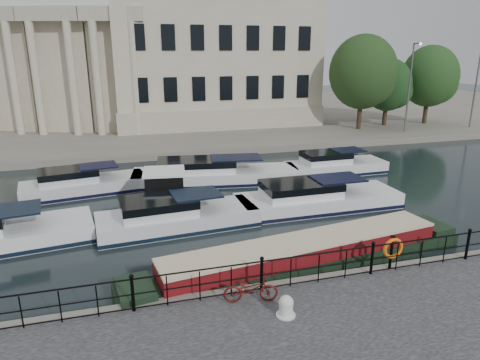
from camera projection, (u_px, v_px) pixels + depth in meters
name	position (u px, v px, depth m)	size (l,w,h in m)	color
ground_plane	(242.00, 273.00, 16.00)	(160.00, 160.00, 0.00)	black
far_bank	(152.00, 116.00, 51.79)	(120.00, 42.00, 0.55)	#6B665B
railing	(262.00, 273.00, 13.58)	(24.14, 0.14, 1.22)	black
civic_building	(142.00, 59.00, 45.61)	(53.55, 31.84, 16.85)	#ADA38C
lamp_posts	(444.00, 85.00, 40.48)	(8.24, 1.55, 8.07)	#59595B
bicycle	(251.00, 289.00, 13.06)	(0.58, 1.67, 0.88)	#4F120E
mooring_bollard	(286.00, 306.00, 12.40)	(0.58, 0.58, 0.65)	silver
life_ring_post	(393.00, 249.00, 14.89)	(0.78, 0.20, 1.27)	black
narrowboat	(305.00, 260.00, 16.22)	(14.17, 3.78, 1.52)	black
harbour_hut	(165.00, 192.00, 22.10)	(3.10, 2.69, 2.17)	#6B665B
cabin_cruisers	(191.00, 196.00, 23.21)	(27.69, 10.61, 1.99)	white
trees	(393.00, 78.00, 42.20)	(14.55, 7.14, 8.94)	black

